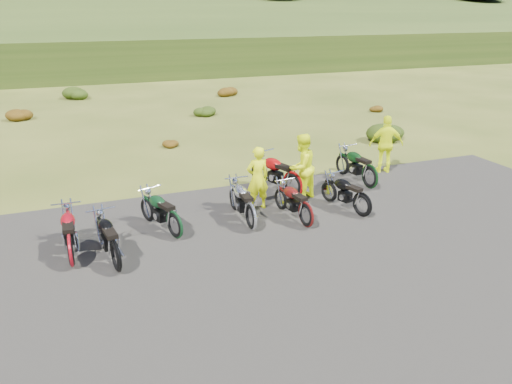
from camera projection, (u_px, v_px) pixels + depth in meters
name	position (u px, v px, depth m)	size (l,w,h in m)	color
ground	(265.00, 242.00, 11.83)	(300.00, 300.00, 0.00)	#3F4B19
gravel_pad	(302.00, 284.00, 10.08)	(20.00, 12.00, 0.04)	black
hill_slope	(98.00, 56.00, 55.54)	(300.00, 46.00, 3.00)	#2F4416
hill_plateau	(75.00, 31.00, 107.99)	(300.00, 90.00, 9.17)	#2F4416
shrub_2	(18.00, 113.00, 24.13)	(1.30, 1.30, 0.77)	#5A2C0B
shrub_3	(77.00, 91.00, 29.71)	(1.56, 1.56, 0.92)	#1E330C
shrub_4	(169.00, 142.00, 19.66)	(0.77, 0.77, 0.45)	#5A2C0B
shrub_5	(204.00, 110.00, 25.24)	(1.03, 1.03, 0.61)	#1E330C
shrub_6	(226.00, 90.00, 30.81)	(1.30, 1.30, 0.77)	#5A2C0B
shrub_7	(387.00, 129.00, 20.66)	(1.56, 1.56, 0.92)	#1E330C
shrub_8	(374.00, 107.00, 26.34)	(0.77, 0.77, 0.45)	#5A2C0B
motorcycle_0	(118.00, 272.00, 10.51)	(1.98, 0.66, 1.04)	black
motorcycle_1	(73.00, 267.00, 10.73)	(2.02, 0.67, 1.06)	maroon
motorcycle_2	(176.00, 239.00, 12.01)	(1.95, 0.65, 1.02)	#0E3317
motorcycle_3	(251.00, 230.00, 12.46)	(2.00, 0.67, 1.05)	silver
motorcycle_4	(306.00, 228.00, 12.61)	(1.87, 0.62, 0.98)	#550F0E
motorcycle_5	(361.00, 217.00, 13.23)	(1.88, 0.63, 0.98)	black
motorcycle_6	(293.00, 199.00, 14.51)	(2.26, 0.75, 1.18)	#A00B0B
motorcycle_7	(369.00, 189.00, 15.27)	(2.11, 0.70, 1.10)	black
person_middle	(258.00, 179.00, 13.44)	(0.64, 0.42, 1.76)	#E7F70D
person_right_a	(301.00, 168.00, 14.10)	(0.93, 0.73, 1.92)	#E7F70D
person_right_b	(386.00, 145.00, 16.42)	(1.12, 0.47, 1.91)	#E7F70D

